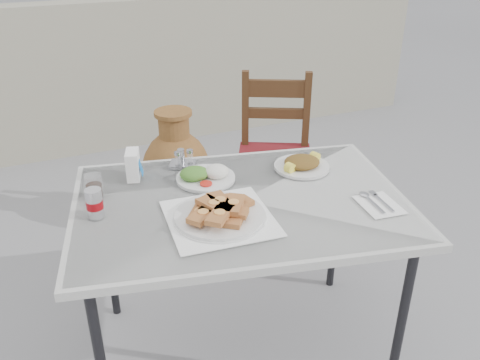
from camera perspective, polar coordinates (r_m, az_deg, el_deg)
name	(u,v)px	position (r m, az deg, el deg)	size (l,w,h in m)	color
ground	(197,342)	(2.50, -4.90, -17.71)	(80.00, 80.00, 0.00)	slate
cafe_table	(241,211)	(2.01, 0.06, -3.56)	(1.45, 1.13, 0.79)	black
pide_plate	(220,210)	(1.85, -2.31, -3.43)	(0.41, 0.41, 0.08)	white
salad_rice_plate	(205,175)	(2.13, -3.96, 0.58)	(0.25, 0.25, 0.06)	silver
salad_chopped_plate	(302,164)	(2.24, 6.96, 1.82)	(0.24, 0.24, 0.05)	silver
soda_can	(94,203)	(1.92, -16.03, -2.51)	(0.06, 0.06, 0.11)	white
cola_glass	(94,188)	(2.06, -16.05, -0.88)	(0.07, 0.07, 0.10)	white
napkin_holder	(133,165)	(2.17, -11.92, 1.68)	(0.08, 0.11, 0.12)	white
condiment_caddy	(183,160)	(2.26, -6.43, 2.22)	(0.14, 0.13, 0.08)	#B4B3BB
cutlery_napkin	(377,203)	(2.03, 15.10, -2.47)	(0.16, 0.20, 0.01)	white
chair	(275,155)	(3.05, 3.92, 2.80)	(0.58, 0.58, 0.97)	#37200F
terracotta_urn	(177,173)	(3.19, -7.11, 0.82)	(0.43, 0.43, 0.76)	brown
back_wall	(95,78)	(4.39, -16.00, 10.93)	(6.00, 0.25, 1.20)	gray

